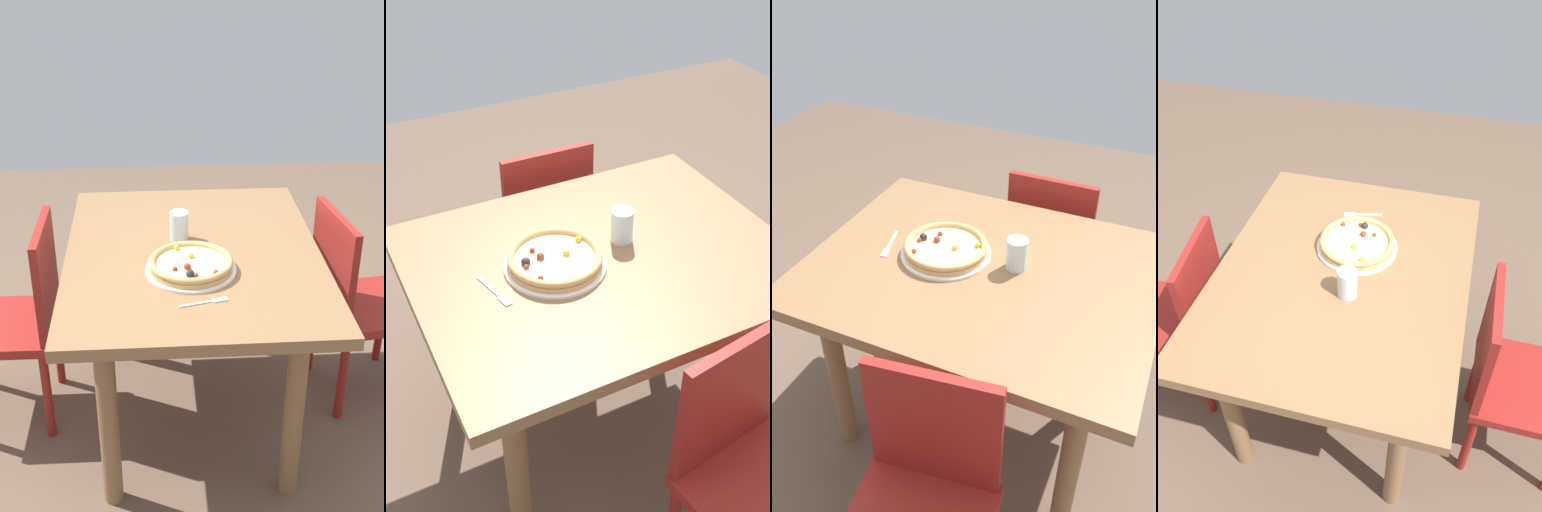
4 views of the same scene
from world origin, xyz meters
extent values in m
plane|color=brown|center=(0.00, 0.00, 0.00)|extent=(6.00, 6.00, 0.00)
cube|color=olive|center=(0.00, 0.00, 0.75)|extent=(1.19, 0.94, 0.04)
cylinder|color=olive|center=(-0.44, -0.32, 0.37)|extent=(0.07, 0.07, 0.73)
cylinder|color=olive|center=(0.44, -0.32, 0.37)|extent=(0.07, 0.07, 0.73)
cylinder|color=olive|center=(-0.44, 0.32, 0.37)|extent=(0.07, 0.07, 0.73)
cylinder|color=olive|center=(0.44, 0.32, 0.37)|extent=(0.07, 0.07, 0.73)
cylinder|color=maroon|center=(0.09, -0.58, 0.20)|extent=(0.04, 0.04, 0.40)
cylinder|color=maroon|center=(-0.25, -0.58, 0.20)|extent=(0.04, 0.04, 0.40)
cube|color=maroon|center=(-0.08, -0.75, 0.42)|extent=(0.40, 0.40, 0.04)
cube|color=maroon|center=(-0.08, -0.57, 0.65)|extent=(0.38, 0.03, 0.42)
cylinder|color=maroon|center=(0.02, 0.94, 0.20)|extent=(0.04, 0.04, 0.40)
cylinder|color=maroon|center=(-0.27, 0.56, 0.20)|extent=(0.04, 0.04, 0.40)
cylinder|color=maroon|center=(0.07, 0.61, 0.20)|extent=(0.04, 0.04, 0.40)
cube|color=maroon|center=(-0.12, 0.75, 0.42)|extent=(0.45, 0.45, 0.04)
cube|color=maroon|center=(-0.10, 0.57, 0.65)|extent=(0.38, 0.08, 0.42)
cylinder|color=white|center=(0.15, -0.02, 0.78)|extent=(0.32, 0.32, 0.01)
cylinder|color=tan|center=(0.15, -0.02, 0.80)|extent=(0.29, 0.29, 0.02)
cylinder|color=beige|center=(0.15, -0.02, 0.81)|extent=(0.26, 0.26, 0.01)
torus|color=tan|center=(0.15, -0.02, 0.81)|extent=(0.30, 0.30, 0.02)
sphere|color=gold|center=(0.11, -0.02, 0.82)|extent=(0.02, 0.02, 0.02)
sphere|color=#262626|center=(0.24, -0.03, 0.82)|extent=(0.03, 0.03, 0.03)
sphere|color=maroon|center=(0.20, -0.08, 0.82)|extent=(0.02, 0.02, 0.02)
sphere|color=gold|center=(0.05, -0.06, 0.82)|extent=(0.02, 0.02, 0.02)
sphere|color=maroon|center=(0.25, -0.01, 0.82)|extent=(0.02, 0.02, 0.02)
sphere|color=maroon|center=(0.23, 0.06, 0.82)|extent=(0.02, 0.02, 0.02)
sphere|color=maroon|center=(0.19, -0.03, 0.82)|extent=(0.02, 0.02, 0.02)
cube|color=silver|center=(0.37, -0.02, 0.78)|extent=(0.04, 0.11, 0.00)
cube|color=silver|center=(0.35, 0.07, 0.78)|extent=(0.03, 0.05, 0.00)
cylinder|color=silver|center=(-0.10, -0.05, 0.83)|extent=(0.07, 0.07, 0.11)
camera|label=1|loc=(2.17, -0.15, 1.92)|focal=46.32mm
camera|label=2|loc=(0.76, 1.36, 1.95)|focal=43.18mm
camera|label=3|loc=(-0.54, 1.34, 1.85)|focal=36.82mm
camera|label=4|loc=(-1.29, -0.37, 2.09)|focal=34.75mm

